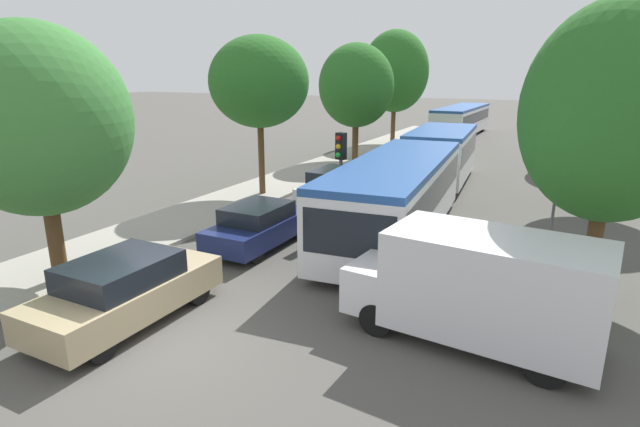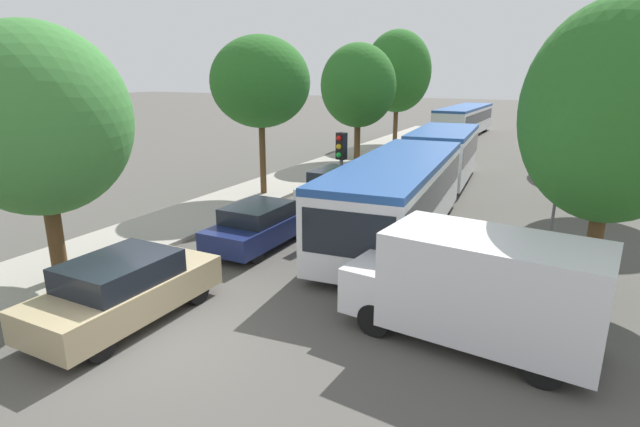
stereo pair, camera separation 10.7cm
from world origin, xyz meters
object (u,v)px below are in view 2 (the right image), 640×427
at_px(queued_car_black, 421,149).
at_px(tree_right_far, 597,82).
at_px(tree_right_near, 615,113).
at_px(tree_right_mid, 615,100).
at_px(tree_left_mid, 260,82).
at_px(city_bus_rear, 464,119).
at_px(white_van, 479,287).
at_px(tree_left_distant, 397,74).
at_px(queued_car_tan, 124,289).
at_px(queued_car_white, 338,186).
at_px(queued_car_navy, 259,225).
at_px(articulated_bus, 420,172).
at_px(tree_left_near, 36,126).
at_px(queued_car_graphite, 389,164).
at_px(tree_left_far, 358,86).
at_px(no_entry_sign, 554,206).
at_px(traffic_light, 341,160).
at_px(direction_sign_post, 600,164).

relative_size(queued_car_black, tree_right_far, 0.55).
height_order(tree_right_near, tree_right_mid, tree_right_near).
bearing_deg(tree_left_mid, city_bus_rear, 82.23).
distance_m(white_van, tree_left_distant, 29.24).
bearing_deg(queued_car_tan, queued_car_white, 1.54).
bearing_deg(queued_car_tan, queued_car_navy, 1.92).
distance_m(city_bus_rear, tree_right_near, 32.67).
bearing_deg(tree_right_mid, white_van, -101.48).
distance_m(articulated_bus, tree_left_near, 13.31).
relative_size(queued_car_graphite, tree_right_mid, 0.60).
bearing_deg(queued_car_navy, tree_right_near, -85.42).
distance_m(tree_left_mid, tree_left_far, 10.02).
xyz_separation_m(white_van, tree_left_distant, (-10.74, 26.91, 3.98)).
relative_size(queued_car_tan, no_entry_sign, 1.55).
xyz_separation_m(queued_car_graphite, tree_right_mid, (9.69, -2.60, 3.63)).
height_order(city_bus_rear, tree_left_distant, tree_left_distant).
xyz_separation_m(queued_car_navy, tree_right_near, (9.25, 0.60, 3.75)).
relative_size(queued_car_tan, tree_right_mid, 0.66).
xyz_separation_m(articulated_bus, tree_right_far, (6.08, 13.83, 3.28)).
bearing_deg(queued_car_navy, tree_left_near, 148.51).
distance_m(queued_car_graphite, tree_right_near, 15.29).
height_order(traffic_light, tree_left_distant, tree_left_distant).
distance_m(city_bus_rear, queued_car_graphite, 19.59).
relative_size(tree_left_far, tree_right_near, 1.00).
xyz_separation_m(queued_car_tan, tree_right_mid, (9.62, 15.10, 3.56)).
bearing_deg(queued_car_graphite, queued_car_navy, -179.33).
distance_m(articulated_bus, direction_sign_post, 6.35).
xyz_separation_m(tree_right_near, tree_right_far, (0.10, 19.84, 0.35)).
xyz_separation_m(no_entry_sign, tree_right_near, (0.99, -1.32, 2.58)).
bearing_deg(direction_sign_post, city_bus_rear, -82.11).
distance_m(articulated_bus, no_entry_sign, 6.86).
height_order(queued_car_graphite, traffic_light, traffic_light).
relative_size(city_bus_rear, queued_car_navy, 2.90).
xyz_separation_m(queued_car_navy, tree_left_distant, (-3.57, 23.97, 4.52)).
bearing_deg(tree_right_mid, queued_car_tan, -122.51).
bearing_deg(tree_left_distant, articulated_bus, -68.51).
xyz_separation_m(traffic_light, tree_left_far, (-4.82, 13.02, 2.05)).
bearing_deg(tree_left_near, tree_right_near, 23.78).
distance_m(no_entry_sign, tree_left_near, 13.35).
xyz_separation_m(queued_car_tan, queued_car_graphite, (-0.07, 17.69, -0.07)).
bearing_deg(tree_right_far, queued_car_black, -164.24).
distance_m(queued_car_white, tree_right_mid, 11.02).
bearing_deg(no_entry_sign, tree_left_mid, -107.85).
distance_m(queued_car_navy, white_van, 7.77).
height_order(queued_car_tan, queued_car_black, queued_car_tan).
distance_m(white_van, tree_right_far, 23.75).
xyz_separation_m(white_van, traffic_light, (-5.60, 5.65, 1.26)).
height_order(articulated_bus, queued_car_graphite, articulated_bus).
xyz_separation_m(queued_car_graphite, traffic_light, (1.54, -9.51, 1.80)).
xyz_separation_m(queued_car_white, no_entry_sign, (8.30, -4.04, 1.13)).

